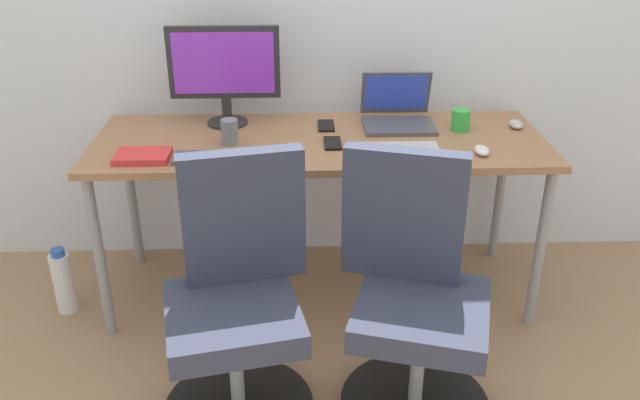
% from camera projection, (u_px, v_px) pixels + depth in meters
% --- Properties ---
extents(ground_plane, '(5.28, 5.28, 0.00)m').
position_uv_depth(ground_plane, '(320.00, 289.00, 3.11)').
color(ground_plane, '#9E7A56').
extents(desk, '(1.90, 0.68, 0.76)m').
position_uv_depth(desk, '(320.00, 152.00, 2.81)').
color(desk, '#996B47').
rests_on(desk, ground).
extents(office_chair_left, '(0.54, 0.54, 0.94)m').
position_uv_depth(office_chair_left, '(238.00, 305.00, 2.27)').
color(office_chair_left, black).
rests_on(office_chair_left, ground).
extents(office_chair_right, '(0.55, 0.55, 0.94)m').
position_uv_depth(office_chair_right, '(414.00, 301.00, 2.29)').
color(office_chair_right, black).
rests_on(office_chair_right, ground).
extents(water_bottle_on_floor, '(0.09, 0.09, 0.31)m').
position_uv_depth(water_bottle_on_floor, '(63.00, 282.00, 2.90)').
color(water_bottle_on_floor, white).
rests_on(water_bottle_on_floor, ground).
extents(desktop_monitor, '(0.48, 0.18, 0.43)m').
position_uv_depth(desktop_monitor, '(224.00, 69.00, 2.84)').
color(desktop_monitor, '#262626').
rests_on(desktop_monitor, desk).
extents(open_laptop, '(0.31, 0.28, 0.22)m').
position_uv_depth(open_laptop, '(398.00, 112.00, 2.92)').
color(open_laptop, '#4C4C51').
rests_on(open_laptop, desk).
extents(keyboard_by_monitor, '(0.34, 0.12, 0.02)m').
position_uv_depth(keyboard_by_monitor, '(217.00, 157.00, 2.57)').
color(keyboard_by_monitor, '#515156').
rests_on(keyboard_by_monitor, desk).
extents(keyboard_by_laptop, '(0.34, 0.12, 0.02)m').
position_uv_depth(keyboard_by_laptop, '(396.00, 149.00, 2.65)').
color(keyboard_by_laptop, '#B7B7B7').
rests_on(keyboard_by_laptop, desk).
extents(mouse_by_monitor, '(0.06, 0.10, 0.03)m').
position_uv_depth(mouse_by_monitor, '(516.00, 124.00, 2.90)').
color(mouse_by_monitor, '#B7B7B7').
rests_on(mouse_by_monitor, desk).
extents(mouse_by_laptop, '(0.06, 0.10, 0.03)m').
position_uv_depth(mouse_by_laptop, '(482.00, 150.00, 2.62)').
color(mouse_by_laptop, silver).
rests_on(mouse_by_laptop, desk).
extents(coffee_mug, '(0.08, 0.08, 0.09)m').
position_uv_depth(coffee_mug, '(461.00, 120.00, 2.85)').
color(coffee_mug, green).
rests_on(coffee_mug, desk).
extents(pen_cup, '(0.07, 0.07, 0.10)m').
position_uv_depth(pen_cup, '(230.00, 132.00, 2.70)').
color(pen_cup, slate).
rests_on(pen_cup, desk).
extents(phone_near_monitor, '(0.07, 0.14, 0.01)m').
position_uv_depth(phone_near_monitor, '(333.00, 143.00, 2.72)').
color(phone_near_monitor, black).
rests_on(phone_near_monitor, desk).
extents(phone_near_laptop, '(0.07, 0.14, 0.01)m').
position_uv_depth(phone_near_laptop, '(326.00, 126.00, 2.91)').
color(phone_near_laptop, black).
rests_on(phone_near_laptop, desk).
extents(notebook, '(0.21, 0.15, 0.03)m').
position_uv_depth(notebook, '(143.00, 156.00, 2.57)').
color(notebook, red).
rests_on(notebook, desk).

